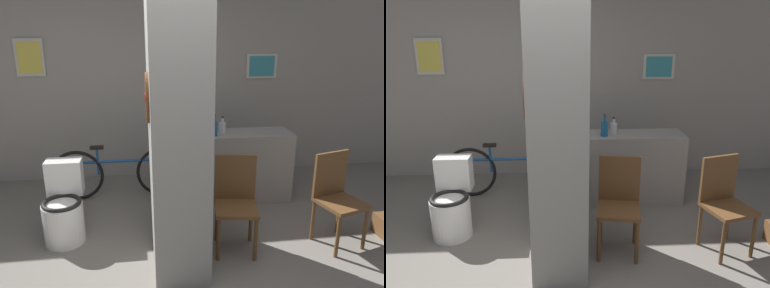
# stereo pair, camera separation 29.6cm
# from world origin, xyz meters

# --- Properties ---
(wall_back) EXTENTS (8.00, 0.09, 2.60)m
(wall_back) POSITION_xyz_m (-0.00, 2.63, 1.30)
(wall_back) COLOR gray
(wall_back) RESTS_ON ground_plane
(pillar_center) EXTENTS (0.49, 1.19, 2.60)m
(pillar_center) POSITION_xyz_m (0.09, 0.59, 1.30)
(pillar_center) COLOR gray
(pillar_center) RESTS_ON ground_plane
(counter_shelf) EXTENTS (1.45, 0.44, 0.86)m
(counter_shelf) POSITION_xyz_m (0.87, 1.64, 0.43)
(counter_shelf) COLOR gray
(counter_shelf) RESTS_ON ground_plane
(toilet) EXTENTS (0.40, 0.56, 0.78)m
(toilet) POSITION_xyz_m (-1.01, 0.97, 0.33)
(toilet) COLOR white
(toilet) RESTS_ON ground_plane
(chair_near_pillar) EXTENTS (0.45, 0.45, 0.92)m
(chair_near_pillar) POSITION_xyz_m (0.66, 0.59, 0.51)
(chair_near_pillar) COLOR brown
(chair_near_pillar) RESTS_ON ground_plane
(chair_by_doorway) EXTENTS (0.49, 0.49, 0.92)m
(chair_by_doorway) POSITION_xyz_m (1.66, 0.55, 0.51)
(chair_by_doorway) COLOR brown
(chair_by_doorway) RESTS_ON ground_plane
(bicycle) EXTENTS (1.70, 0.42, 0.70)m
(bicycle) POSITION_xyz_m (-0.49, 1.86, 0.34)
(bicycle) COLOR black
(bicycle) RESTS_ON ground_plane
(bottle_tall) EXTENTS (0.08, 0.08, 0.27)m
(bottle_tall) POSITION_xyz_m (0.63, 1.55, 0.96)
(bottle_tall) COLOR #19598C
(bottle_tall) RESTS_ON counter_shelf
(bottle_short) EXTENTS (0.08, 0.08, 0.21)m
(bottle_short) POSITION_xyz_m (0.75, 1.67, 0.94)
(bottle_short) COLOR silver
(bottle_short) RESTS_ON counter_shelf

